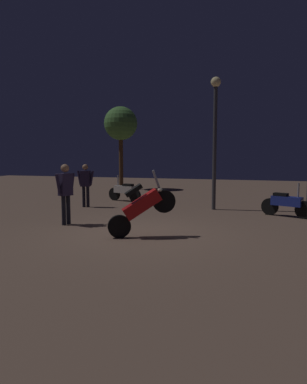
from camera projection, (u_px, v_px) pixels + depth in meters
The scene contains 8 objects.
ground_plane at pixel (141, 234), 8.94m from camera, with size 40.00×40.00×0.00m, color brown.
motorcycle_red_foreground at pixel (142, 207), 8.52m from camera, with size 1.52×0.85×1.63m.
motorcycle_white_parked_left at pixel (125, 191), 15.08m from camera, with size 1.62×0.57×1.11m.
motorcycle_blue_parked_right at pixel (286, 203), 11.31m from camera, with size 1.56×0.76×1.11m.
person_rider_beside at pixel (65, 189), 9.98m from camera, with size 0.36×0.65×1.73m.
person_bystander_far at pixel (86, 182), 13.35m from camera, with size 0.67×0.30×1.64m.
streetlamp_far at pixel (215, 126), 12.54m from camera, with size 0.36×0.36×4.72m.
tree_left_bg at pixel (121, 124), 20.08m from camera, with size 1.90×1.90×4.71m.
Camera 1 is at (2.80, -8.33, 2.01)m, focal length 32.94 mm.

